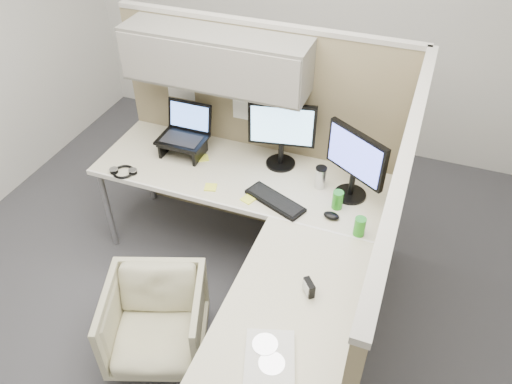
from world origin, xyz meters
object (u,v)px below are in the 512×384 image
(monitor_left, at_px, (282,130))
(keyboard, at_px, (275,201))
(desk, at_px, (253,226))
(office_chair, at_px, (156,319))

(monitor_left, bearing_deg, keyboard, -87.09)
(keyboard, bearing_deg, desk, -86.00)
(office_chair, bearing_deg, desk, 34.37)
(office_chair, distance_m, monitor_left, 1.41)
(monitor_left, distance_m, keyboard, 0.48)
(desk, distance_m, monitor_left, 0.68)
(office_chair, height_order, keyboard, keyboard)
(office_chair, xyz_separation_m, keyboard, (0.48, 0.77, 0.45))
(office_chair, relative_size, monitor_left, 1.25)
(desk, xyz_separation_m, monitor_left, (-0.02, 0.60, 0.32))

